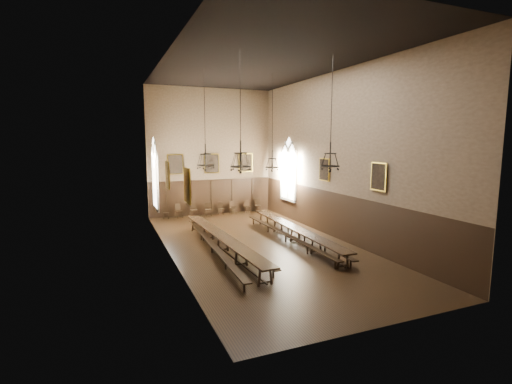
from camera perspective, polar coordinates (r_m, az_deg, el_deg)
floor at (r=19.11m, az=0.61°, el=-8.30°), size 9.00×18.00×0.02m
ceiling at (r=18.71m, az=0.65°, el=19.26°), size 9.00×18.00×0.02m
wall_back at (r=26.89m, az=-6.92°, el=6.10°), size 9.00×0.02×9.00m
wall_front at (r=10.68m, az=19.85°, el=2.98°), size 9.00×0.02×9.00m
wall_left at (r=17.12m, az=-13.46°, el=4.93°), size 0.02×18.00×9.00m
wall_right at (r=20.55m, az=12.34°, el=5.43°), size 0.02×18.00×9.00m
wainscot_panelling at (r=18.80m, az=0.61°, el=-4.61°), size 9.00×18.00×2.50m
table_left at (r=18.08m, az=-5.15°, el=-7.93°), size 1.17×10.31×0.80m
table_right at (r=19.90m, az=6.03°, el=-6.51°), size 1.01×9.95×0.77m
bench_left_outer at (r=18.01m, az=-6.82°, el=-8.33°), size 0.74×10.73×0.48m
bench_left_inner at (r=18.78m, az=-3.70°, el=-7.67°), size 0.61×9.99×0.45m
bench_right_inner at (r=19.80m, az=4.59°, el=-6.87°), size 0.34×9.86×0.44m
bench_right_outer at (r=20.03m, az=7.48°, el=-6.76°), size 0.93×9.60×0.43m
chair_0 at (r=26.19m, az=-13.68°, el=-3.47°), size 0.46×0.46×0.86m
chair_1 at (r=26.34m, az=-11.79°, el=-3.26°), size 0.54×0.54×0.98m
chair_2 at (r=26.53m, az=-9.54°, el=-3.11°), size 0.46×0.46×1.00m
chair_3 at (r=26.73m, az=-7.35°, el=-3.01°), size 0.46×0.46×0.95m
chair_4 at (r=27.10m, az=-5.46°, el=-2.89°), size 0.45×0.45×0.87m
chair_5 at (r=27.29m, az=-3.60°, el=-2.76°), size 0.45×0.45×0.91m
chair_6 at (r=27.64m, az=-1.34°, el=-2.61°), size 0.45×0.45×0.91m
chair_7 at (r=27.98m, az=0.26°, el=-2.43°), size 0.54×0.54×1.00m
chandelier_back_left at (r=20.02m, az=-7.78°, el=4.99°), size 0.92×0.92×5.15m
chandelier_back_right at (r=21.20m, az=2.51°, el=4.88°), size 0.78×0.78×5.33m
chandelier_front_left at (r=15.72m, az=-2.38°, el=5.08°), size 0.88×0.88×4.92m
chandelier_front_right at (r=16.97m, az=11.33°, el=5.01°), size 0.87×0.87×4.96m
portrait_back_0 at (r=26.23m, az=-12.31°, el=4.18°), size 1.10×0.12×1.40m
portrait_back_1 at (r=26.80m, az=-6.82°, el=4.38°), size 1.10×0.12×1.40m
portrait_back_2 at (r=27.61m, az=-1.60°, el=4.54°), size 1.10×0.12×1.40m
portrait_left_0 at (r=18.18m, az=-13.47°, el=2.56°), size 0.12×1.00×1.30m
portrait_left_1 at (r=13.78m, az=-10.55°, el=0.99°), size 0.12×1.00×1.30m
portrait_right_0 at (r=21.35m, az=10.47°, el=3.41°), size 0.12×1.00×1.30m
portrait_right_1 at (r=17.75m, az=18.34°, el=2.25°), size 0.12×1.00×1.30m
window_right at (r=25.29m, az=5.02°, el=3.52°), size 0.20×2.20×4.60m
window_left at (r=22.64m, az=-15.35°, el=2.75°), size 0.20×2.20×4.60m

